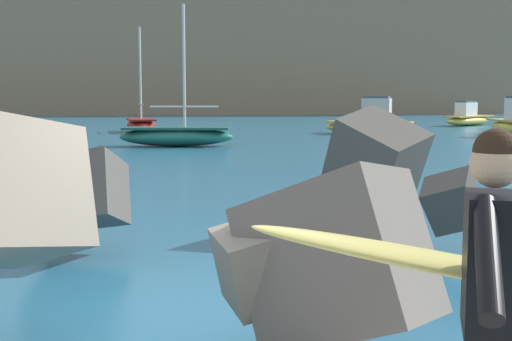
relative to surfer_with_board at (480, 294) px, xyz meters
name	(u,v)px	position (x,y,z in m)	size (l,w,h in m)	color
ground_plane	(211,322)	(-1.01, 3.46, -1.28)	(400.00, 400.00, 0.00)	#235B7A
breakwater_jetty	(231,194)	(-0.70, 4.63, -0.21)	(32.33, 7.10, 2.29)	#4C4944
surfer_with_board	(480,294)	(0.00, 0.00, 0.00)	(2.08, 1.48, 1.78)	black
boat_near_left	(371,123)	(10.18, 35.21, -0.63)	(5.46, 3.91, 2.19)	#EAC64C
boat_near_centre	(176,135)	(-1.20, 26.57, -0.80)	(5.12, 2.15, 6.11)	#1E6656
boat_near_right	(141,124)	(-3.30, 38.70, -0.79)	(2.21, 4.25, 6.33)	maroon
boat_mid_left	(468,118)	(20.86, 45.48, -0.70)	(5.85, 5.23, 1.85)	#EAC64C
mooring_buoy_inner	(46,149)	(-6.01, 22.70, -1.06)	(0.44, 0.44, 0.44)	silver
headland_bluff	(157,53)	(-3.45, 91.99, 6.98)	(90.41, 31.78, 16.47)	#847056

